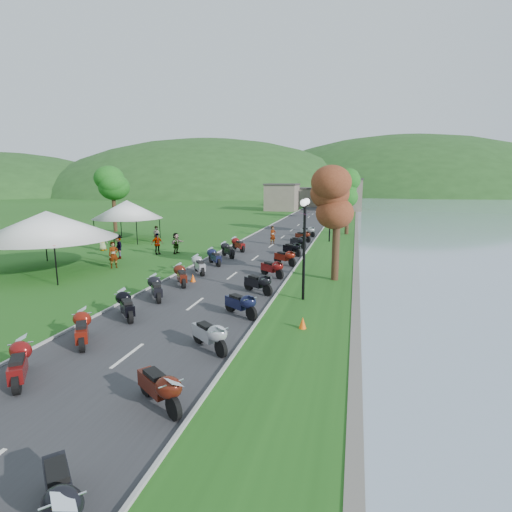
# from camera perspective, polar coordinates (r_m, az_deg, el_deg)

# --- Properties ---
(road) EXTENTS (7.00, 120.00, 0.02)m
(road) POSITION_cam_1_polar(r_m,az_deg,el_deg) (42.44, 3.84, 2.72)
(road) COLOR #303033
(road) RESTS_ON ground
(hills_backdrop) EXTENTS (360.00, 120.00, 76.00)m
(hills_backdrop) POSITION_cam_1_polar(r_m,az_deg,el_deg) (201.59, 12.02, 8.85)
(hills_backdrop) COLOR #285621
(hills_backdrop) RESTS_ON ground
(far_building) EXTENTS (18.00, 16.00, 5.00)m
(far_building) POSITION_cam_1_polar(r_m,az_deg,el_deg) (86.94, 7.86, 8.40)
(far_building) COLOR #796E5E
(far_building) RESTS_ON ground
(moto_row_left) EXTENTS (2.60, 39.89, 1.10)m
(moto_row_left) POSITION_cam_1_polar(r_m,az_deg,el_deg) (17.27, -20.84, -8.14)
(moto_row_left) COLOR #331411
(moto_row_left) RESTS_ON ground
(moto_row_right) EXTENTS (2.60, 39.79, 1.10)m
(moto_row_right) POSITION_cam_1_polar(r_m,az_deg,el_deg) (24.83, 2.41, -1.77)
(moto_row_right) COLOR #331411
(moto_row_right) RESTS_ON ground
(vendor_tent_main) EXTENTS (5.77, 5.77, 4.00)m
(vendor_tent_main) POSITION_cam_1_polar(r_m,az_deg,el_deg) (29.32, -27.46, 1.84)
(vendor_tent_main) COLOR white
(vendor_tent_main) RESTS_ON ground
(vendor_tent_side) EXTENTS (4.55, 4.55, 4.00)m
(vendor_tent_side) POSITION_cam_1_polar(r_m,az_deg,el_deg) (41.97, -17.84, 4.87)
(vendor_tent_side) COLOR white
(vendor_tent_side) RESTS_ON ground
(tree_lakeside) EXTENTS (2.80, 2.80, 7.77)m
(tree_lakeside) POSITION_cam_1_polar(r_m,az_deg,el_deg) (24.01, 11.49, 5.65)
(tree_lakeside) COLOR #21731E
(tree_lakeside) RESTS_ON ground
(pedestrian_a) EXTENTS (0.81, 0.82, 1.83)m
(pedestrian_a) POSITION_cam_1_polar(r_m,az_deg,el_deg) (29.14, -19.57, -1.62)
(pedestrian_a) COLOR slate
(pedestrian_a) RESTS_ON ground
(pedestrian_b) EXTENTS (0.87, 0.67, 1.59)m
(pedestrian_b) POSITION_cam_1_polar(r_m,az_deg,el_deg) (40.12, -13.99, 1.94)
(pedestrian_b) COLOR slate
(pedestrian_b) RESTS_ON ground
(pedestrian_c) EXTENTS (1.23, 1.20, 1.89)m
(pedestrian_c) POSITION_cam_1_polar(r_m,az_deg,el_deg) (32.44, -18.99, -0.37)
(pedestrian_c) COLOR slate
(pedestrian_c) RESTS_ON ground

